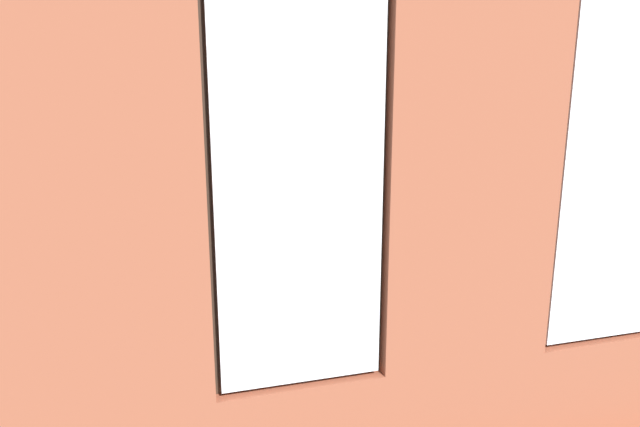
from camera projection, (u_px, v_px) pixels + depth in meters
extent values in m
cube|color=brown|center=(322.00, 304.00, 6.04)|extent=(6.66, 6.07, 0.10)
cube|color=#9E5138|center=(472.00, 183.00, 3.15)|extent=(0.95, 0.16, 3.34)
cube|color=#9E5138|center=(593.00, 391.00, 3.72)|extent=(0.86, 0.16, 0.70)
cube|color=white|center=(629.00, 142.00, 3.31)|extent=(0.80, 0.03, 2.24)
cube|color=#38281E|center=(621.00, 141.00, 3.37)|extent=(0.86, 0.04, 2.30)
cube|color=white|center=(300.00, 158.00, 2.82)|extent=(0.80, 0.03, 2.24)
cube|color=#38281E|center=(297.00, 156.00, 2.87)|extent=(0.86, 0.04, 2.30)
cube|color=tan|center=(452.00, 355.00, 3.49)|extent=(2.87, 0.24, 0.06)
cube|color=black|center=(467.00, 116.00, 3.15)|extent=(0.52, 0.03, 0.71)
cube|color=#A33875|center=(465.00, 116.00, 3.16)|extent=(0.46, 0.01, 0.65)
cube|color=black|center=(384.00, 380.00, 4.12)|extent=(2.02, 0.85, 0.42)
cube|color=black|center=(406.00, 347.00, 3.72)|extent=(2.02, 0.24, 0.38)
cube|color=black|center=(507.00, 321.00, 4.29)|extent=(0.22, 0.85, 0.24)
cube|color=black|center=(248.00, 356.00, 3.80)|extent=(0.22, 0.85, 0.24)
cube|color=#232326|center=(437.00, 333.00, 4.20)|extent=(0.73, 0.65, 0.12)
cube|color=#232326|center=(325.00, 348.00, 3.98)|extent=(0.73, 0.65, 0.12)
cube|color=black|center=(566.00, 277.00, 6.03)|extent=(1.02, 2.07, 0.42)
cube|color=black|center=(600.00, 235.00, 5.99)|extent=(0.41, 2.02, 0.38)
cube|color=black|center=(522.00, 222.00, 6.80)|extent=(0.87, 0.29, 0.24)
cube|color=black|center=(632.00, 278.00, 5.10)|extent=(0.87, 0.29, 0.24)
cube|color=#232326|center=(543.00, 239.00, 6.32)|extent=(0.71, 0.77, 0.12)
cube|color=#232326|center=(590.00, 264.00, 5.58)|extent=(0.71, 0.77, 0.12)
cube|color=olive|center=(272.00, 260.00, 5.93)|extent=(1.21, 0.87, 0.04)
cube|color=olive|center=(316.00, 263.00, 6.48)|extent=(0.07, 0.07, 0.38)
cube|color=olive|center=(210.00, 273.00, 6.18)|extent=(0.07, 0.07, 0.38)
cube|color=olive|center=(338.00, 288.00, 5.79)|extent=(0.07, 0.07, 0.38)
cube|color=olive|center=(220.00, 301.00, 5.49)|extent=(0.07, 0.07, 0.38)
cylinder|color=silver|center=(301.00, 246.00, 6.15)|extent=(0.08, 0.08, 0.10)
cylinder|color=#B7333D|center=(284.00, 257.00, 5.82)|extent=(0.08, 0.08, 0.10)
cylinder|color=brown|center=(272.00, 254.00, 5.92)|extent=(0.11, 0.11, 0.09)
sphere|color=#3D8E42|center=(271.00, 243.00, 5.89)|extent=(0.13, 0.13, 0.13)
cube|color=#59595B|center=(236.00, 265.00, 5.70)|extent=(0.15, 0.16, 0.02)
cube|color=black|center=(254.00, 255.00, 5.98)|extent=(0.05, 0.17, 0.02)
cube|color=black|center=(16.00, 309.00, 5.18)|extent=(0.92, 0.42, 0.49)
cube|color=black|center=(12.00, 278.00, 5.11)|extent=(0.50, 0.20, 0.05)
cube|color=black|center=(11.00, 272.00, 5.10)|extent=(0.06, 0.04, 0.06)
cube|color=black|center=(5.00, 228.00, 5.00)|extent=(1.13, 0.04, 0.67)
cube|color=black|center=(6.00, 228.00, 5.03)|extent=(1.08, 0.01, 0.62)
cylinder|color=olive|center=(224.00, 245.00, 7.25)|extent=(0.47, 0.47, 0.28)
ellipsoid|color=white|center=(223.00, 218.00, 7.17)|extent=(1.04, 1.04, 0.42)
ellipsoid|color=navy|center=(216.00, 210.00, 7.12)|extent=(0.44, 0.44, 0.18)
cylinder|color=brown|center=(30.00, 386.00, 3.32)|extent=(0.07, 0.07, 0.45)
cone|color=#337F38|center=(27.00, 326.00, 3.03)|extent=(0.27, 0.55, 0.51)
cone|color=#337F38|center=(50.00, 307.00, 3.16)|extent=(0.47, 0.34, 0.57)
cone|color=#337F38|center=(56.00, 296.00, 3.35)|extent=(0.48, 0.40, 0.55)
cone|color=#337F38|center=(31.00, 292.00, 3.37)|extent=(0.21, 0.48, 0.57)
cone|color=#337F38|center=(0.00, 297.00, 3.29)|extent=(0.41, 0.43, 0.57)
cylinder|color=#9E5638|center=(459.00, 247.00, 7.31)|extent=(0.17, 0.17, 0.19)
cylinder|color=brown|center=(460.00, 234.00, 7.27)|extent=(0.03, 0.03, 0.12)
ellipsoid|color=#3D8E42|center=(461.00, 218.00, 7.22)|extent=(0.30, 0.30, 0.27)
cylinder|color=gray|center=(76.00, 245.00, 7.19)|extent=(0.28, 0.28, 0.31)
cylinder|color=brown|center=(74.00, 230.00, 7.14)|extent=(0.04, 0.04, 0.07)
ellipsoid|color=#286B2D|center=(72.00, 208.00, 7.08)|extent=(0.53, 0.53, 0.44)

